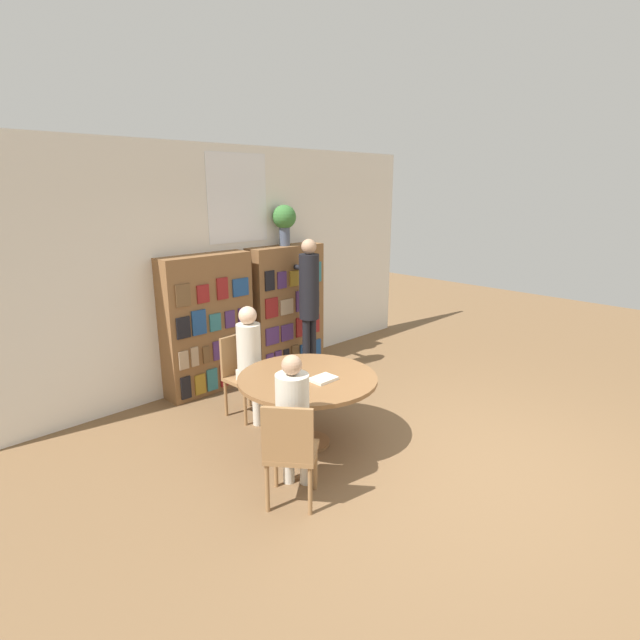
% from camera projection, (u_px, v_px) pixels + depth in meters
% --- Properties ---
extents(ground_plane, '(16.00, 16.00, 0.00)m').
position_uv_depth(ground_plane, '(462.00, 466.00, 4.62)').
color(ground_plane, brown).
extents(wall_back, '(6.40, 0.07, 3.00)m').
position_uv_depth(wall_back, '(239.00, 264.00, 6.54)').
color(wall_back, silver).
rests_on(wall_back, ground_plane).
extents(bookshelf_left, '(1.16, 0.34, 1.71)m').
position_uv_depth(bookshelf_left, '(208.00, 324.00, 6.14)').
color(bookshelf_left, brown).
rests_on(bookshelf_left, ground_plane).
extents(bookshelf_right, '(1.16, 0.34, 1.71)m').
position_uv_depth(bookshelf_right, '(287.00, 307.00, 7.01)').
color(bookshelf_right, brown).
rests_on(bookshelf_right, ground_plane).
extents(flower_vase, '(0.32, 0.32, 0.55)m').
position_uv_depth(flower_vase, '(284.00, 220.00, 6.69)').
color(flower_vase, '#475166').
rests_on(flower_vase, bookshelf_right).
extents(reading_table, '(1.36, 1.36, 0.72)m').
position_uv_depth(reading_table, '(308.00, 386.00, 4.86)').
color(reading_table, brown).
rests_on(reading_table, ground_plane).
extents(chair_near_camera, '(0.56, 0.56, 0.91)m').
position_uv_depth(chair_near_camera, '(290.00, 449.00, 3.91)').
color(chair_near_camera, olive).
rests_on(chair_near_camera, ground_plane).
extents(chair_left_side, '(0.42, 0.42, 0.91)m').
position_uv_depth(chair_left_side, '(242.00, 371.00, 5.55)').
color(chair_left_side, olive).
rests_on(chair_left_side, ground_plane).
extents(seated_reader_left, '(0.28, 0.38, 1.27)m').
position_uv_depth(seated_reader_left, '(252.00, 356.00, 5.37)').
color(seated_reader_left, beige).
rests_on(seated_reader_left, ground_plane).
extents(seated_reader_right, '(0.42, 0.41, 1.24)m').
position_uv_depth(seated_reader_right, '(293.00, 416.00, 4.03)').
color(seated_reader_right, beige).
rests_on(seated_reader_right, ground_plane).
extents(librarian_standing, '(0.26, 0.53, 1.85)m').
position_uv_depth(librarian_standing, '(309.00, 294.00, 6.57)').
color(librarian_standing, black).
rests_on(librarian_standing, ground_plane).
extents(open_book_on_table, '(0.24, 0.18, 0.03)m').
position_uv_depth(open_book_on_table, '(323.00, 379.00, 4.73)').
color(open_book_on_table, silver).
rests_on(open_book_on_table, reading_table).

